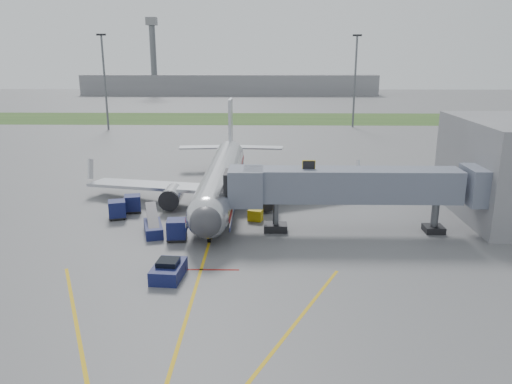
{
  "coord_description": "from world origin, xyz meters",
  "views": [
    {
      "loc": [
        5.03,
        -39.94,
        16.36
      ],
      "look_at": [
        4.09,
        7.33,
        3.2
      ],
      "focal_mm": 35.0,
      "sensor_mm": 36.0,
      "label": 1
    }
  ],
  "objects_px": {
    "airliner": "(222,178)",
    "belt_loader": "(153,228)",
    "ramp_worker": "(164,201)",
    "pushback_tug": "(168,270)"
  },
  "relations": [
    {
      "from": "airliner",
      "to": "belt_loader",
      "type": "xyz_separation_m",
      "value": [
        -5.51,
        -11.2,
        -2.07
      ]
    },
    {
      "from": "airliner",
      "to": "ramp_worker",
      "type": "distance_m",
      "value": 7.13
    },
    {
      "from": "pushback_tug",
      "to": "ramp_worker",
      "type": "xyz_separation_m",
      "value": [
        -3.85,
        17.53,
        0.24
      ]
    },
    {
      "from": "ramp_worker",
      "to": "belt_loader",
      "type": "bearing_deg",
      "value": -104.08
    },
    {
      "from": "airliner",
      "to": "belt_loader",
      "type": "distance_m",
      "value": 12.65
    },
    {
      "from": "pushback_tug",
      "to": "belt_loader",
      "type": "relative_size",
      "value": 0.74
    },
    {
      "from": "belt_loader",
      "to": "ramp_worker",
      "type": "bearing_deg",
      "value": 94.34
    },
    {
      "from": "belt_loader",
      "to": "ramp_worker",
      "type": "distance_m",
      "value": 8.05
    },
    {
      "from": "belt_loader",
      "to": "airliner",
      "type": "bearing_deg",
      "value": 63.81
    },
    {
      "from": "pushback_tug",
      "to": "airliner",
      "type": "bearing_deg",
      "value": 83.75
    }
  ]
}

